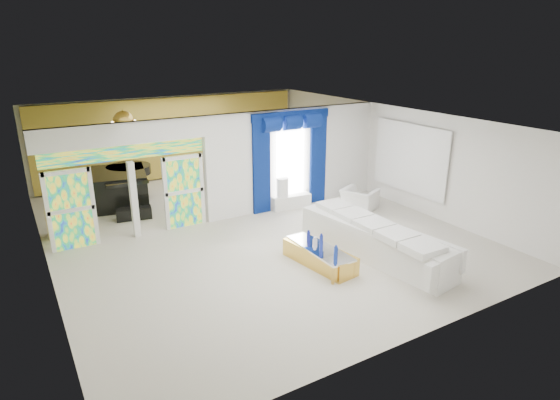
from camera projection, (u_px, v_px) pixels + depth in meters
floor at (248, 227)px, 12.89m from camera, size 12.00×12.00×0.00m
dividing_wall at (295, 158)px, 14.26m from camera, size 5.70×0.18×3.00m
dividing_header at (124, 134)px, 11.44m from camera, size 4.30×0.18×0.55m
stained_panel_left at (71, 210)px, 11.31m from camera, size 0.95×0.04×2.00m
stained_panel_right at (184, 192)px, 12.69m from camera, size 0.95×0.04×2.00m
stained_transom at (126, 153)px, 11.60m from camera, size 4.00×0.05×0.35m
window_pane at (290, 161)px, 14.07m from camera, size 1.00×0.02×2.30m
blue_drape_left at (261, 167)px, 13.58m from camera, size 0.55×0.10×2.80m
blue_drape_right at (318, 159)px, 14.55m from camera, size 0.55×0.10×2.80m
blue_pelmet at (291, 115)px, 13.60m from camera, size 2.60×0.12×0.25m
wall_mirror at (410, 158)px, 13.96m from camera, size 0.04×2.70×1.90m
gold_curtains at (175, 138)px, 17.20m from camera, size 9.70×0.12×2.90m
white_sofa at (374, 242)px, 11.02m from camera, size 1.44×4.17×0.78m
coffee_table at (319, 256)px, 10.67m from camera, size 0.88×1.95×0.42m
console_table at (291, 201)px, 14.36m from camera, size 1.27×0.51×0.41m
table_lamp at (282, 187)px, 14.05m from camera, size 0.36×0.36×0.58m
armchair at (359, 199)px, 14.22m from camera, size 1.17×1.23×0.63m
grand_piano at (120, 187)px, 14.65m from camera, size 1.93×2.32×1.04m
piano_bench at (134, 214)px, 13.46m from camera, size 1.03×0.56×0.33m
tv_console at (59, 221)px, 12.24m from camera, size 0.63×0.59×0.82m
chandelier at (124, 121)px, 13.69m from camera, size 0.60×0.60×0.60m
decanters at (321, 243)px, 10.61m from camera, size 0.12×1.16×0.28m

